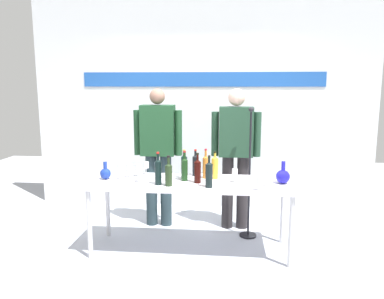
% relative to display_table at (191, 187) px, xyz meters
% --- Properties ---
extents(ground_plane, '(10.00, 10.00, 0.00)m').
position_rel_display_table_xyz_m(ground_plane, '(0.00, 0.00, -0.71)').
color(ground_plane, '#B1B5C1').
extents(back_wall, '(4.86, 0.11, 3.00)m').
position_rel_display_table_xyz_m(back_wall, '(0.00, 1.58, 0.79)').
color(back_wall, silver).
rests_on(back_wall, ground).
extents(display_table, '(2.15, 0.69, 0.77)m').
position_rel_display_table_xyz_m(display_table, '(0.00, 0.00, 0.00)').
color(display_table, silver).
rests_on(display_table, ground).
extents(decanter_blue_left, '(0.12, 0.12, 0.19)m').
position_rel_display_table_xyz_m(decanter_blue_left, '(-0.92, -0.00, 0.13)').
color(decanter_blue_left, '#1A3599').
rests_on(decanter_blue_left, display_table).
extents(decanter_blue_right, '(0.14, 0.14, 0.23)m').
position_rel_display_table_xyz_m(decanter_blue_right, '(0.96, -0.00, 0.14)').
color(decanter_blue_right, '#1E1CAF').
rests_on(decanter_blue_right, display_table).
extents(presenter_left, '(0.60, 0.22, 1.73)m').
position_rel_display_table_xyz_m(presenter_left, '(-0.48, 0.72, 0.28)').
color(presenter_left, '#25363C').
rests_on(presenter_left, ground).
extents(presenter_right, '(0.60, 0.22, 1.73)m').
position_rel_display_table_xyz_m(presenter_right, '(0.48, 0.72, 0.28)').
color(presenter_right, '#262325').
rests_on(presenter_right, ground).
extents(wine_bottle_0, '(0.07, 0.07, 0.32)m').
position_rel_display_table_xyz_m(wine_bottle_0, '(-0.07, 0.02, 0.20)').
color(wine_bottle_0, '#173917').
rests_on(wine_bottle_0, display_table).
extents(wine_bottle_1, '(0.07, 0.07, 0.30)m').
position_rel_display_table_xyz_m(wine_bottle_1, '(0.25, 0.14, 0.19)').
color(wine_bottle_1, gold).
rests_on(wine_bottle_1, display_table).
extents(wine_bottle_2, '(0.07, 0.07, 0.31)m').
position_rel_display_table_xyz_m(wine_bottle_2, '(-0.20, -0.21, 0.19)').
color(wine_bottle_2, '#203219').
rests_on(wine_bottle_2, display_table).
extents(wine_bottle_3, '(0.07, 0.07, 0.32)m').
position_rel_display_table_xyz_m(wine_bottle_3, '(0.21, -0.22, 0.20)').
color(wine_bottle_3, black).
rests_on(wine_bottle_3, display_table).
extents(wine_bottle_4, '(0.07, 0.07, 0.32)m').
position_rel_display_table_xyz_m(wine_bottle_4, '(-0.08, 0.11, 0.20)').
color(wine_bottle_4, black).
rests_on(wine_bottle_4, display_table).
extents(wine_bottle_5, '(0.07, 0.07, 0.34)m').
position_rel_display_table_xyz_m(wine_bottle_5, '(-0.31, -0.17, 0.21)').
color(wine_bottle_5, black).
rests_on(wine_bottle_5, display_table).
extents(wine_bottle_6, '(0.06, 0.06, 0.30)m').
position_rel_display_table_xyz_m(wine_bottle_6, '(0.03, 0.25, 0.19)').
color(wine_bottle_6, black).
rests_on(wine_bottle_6, display_table).
extents(wine_bottle_7, '(0.07, 0.07, 0.32)m').
position_rel_display_table_xyz_m(wine_bottle_7, '(0.08, -0.06, 0.19)').
color(wine_bottle_7, black).
rests_on(wine_bottle_7, display_table).
extents(wine_bottle_8, '(0.07, 0.07, 0.32)m').
position_rel_display_table_xyz_m(wine_bottle_8, '(0.15, 0.15, 0.20)').
color(wine_bottle_8, '#C77025').
rests_on(wine_bottle_8, display_table).
extents(wine_glass_left_0, '(0.06, 0.06, 0.15)m').
position_rel_display_table_xyz_m(wine_glass_left_0, '(-0.53, 0.25, 0.17)').
color(wine_glass_left_0, white).
rests_on(wine_glass_left_0, display_table).
extents(wine_glass_left_1, '(0.07, 0.07, 0.15)m').
position_rel_display_table_xyz_m(wine_glass_left_1, '(-0.53, -0.09, 0.17)').
color(wine_glass_left_1, white).
rests_on(wine_glass_left_1, display_table).
extents(wine_glass_left_2, '(0.06, 0.06, 0.16)m').
position_rel_display_table_xyz_m(wine_glass_left_2, '(-0.76, 0.02, 0.18)').
color(wine_glass_left_2, white).
rests_on(wine_glass_left_2, display_table).
extents(wine_glass_left_3, '(0.07, 0.07, 0.15)m').
position_rel_display_table_xyz_m(wine_glass_left_3, '(-0.68, 0.10, 0.16)').
color(wine_glass_left_3, white).
rests_on(wine_glass_left_3, display_table).
extents(wine_glass_left_4, '(0.06, 0.06, 0.14)m').
position_rel_display_table_xyz_m(wine_glass_left_4, '(-0.60, 0.16, 0.16)').
color(wine_glass_left_4, white).
rests_on(wine_glass_left_4, display_table).
extents(wine_glass_right_0, '(0.06, 0.06, 0.16)m').
position_rel_display_table_xyz_m(wine_glass_right_0, '(0.81, -0.14, 0.17)').
color(wine_glass_right_0, white).
rests_on(wine_glass_right_0, display_table).
extents(wine_glass_right_1, '(0.06, 0.06, 0.15)m').
position_rel_display_table_xyz_m(wine_glass_right_1, '(0.70, -0.29, 0.17)').
color(wine_glass_right_1, white).
rests_on(wine_glass_right_1, display_table).
extents(wine_glass_right_2, '(0.06, 0.06, 0.14)m').
position_rel_display_table_xyz_m(wine_glass_right_2, '(0.46, 0.01, 0.16)').
color(wine_glass_right_2, white).
rests_on(wine_glass_right_2, display_table).
extents(microphone_stand, '(0.20, 0.20, 1.53)m').
position_rel_display_table_xyz_m(microphone_stand, '(0.64, 0.44, -0.20)').
color(microphone_stand, black).
rests_on(microphone_stand, ground).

